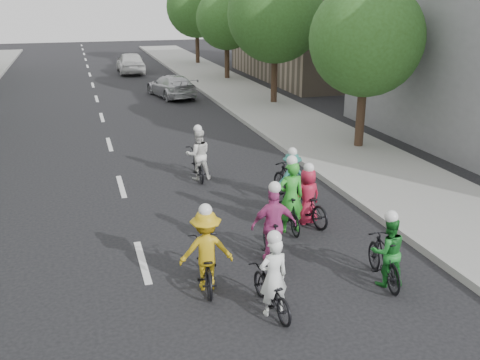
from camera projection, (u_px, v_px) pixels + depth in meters
name	position (u px, v px, depth m)	size (l,w,h in m)	color
ground	(142.00, 262.00, 11.46)	(120.00, 120.00, 0.00)	black
sidewalk_right	(302.00, 128.00, 22.68)	(4.00, 80.00, 0.15)	gray
curb_right	(259.00, 131.00, 22.14)	(0.18, 80.00, 0.18)	#999993
bldg_se	(331.00, 17.00, 36.26)	(10.00, 14.00, 8.00)	gray
tree_r_0	(366.00, 39.00, 18.56)	(4.00, 4.00, 5.97)	black
tree_r_1	(275.00, 14.00, 26.51)	(4.80, 4.80, 6.93)	black
tree_r_2	(227.00, 19.00, 34.82)	(4.00, 4.00, 5.97)	black
tree_r_3	(196.00, 7.00, 42.78)	(4.80, 4.80, 6.93)	black
cyclist_0	(272.00, 286.00, 9.50)	(0.66, 1.57, 1.62)	black
cyclist_1	(386.00, 256.00, 10.45)	(0.77, 1.66, 1.57)	black
cyclist_2	(206.00, 257.00, 10.30)	(1.10, 1.77, 1.75)	black
cyclist_3	(273.00, 232.00, 11.32)	(1.01, 1.59, 1.82)	black
cyclist_4	(306.00, 201.00, 13.32)	(0.97, 1.92, 1.58)	black
cyclist_5	(290.00, 205.00, 12.79)	(0.65, 1.51, 1.91)	black
cyclist_6	(198.00, 160.00, 16.50)	(0.80, 1.78, 1.73)	black
cyclist_7	(291.00, 180.00, 14.63)	(0.99, 1.85, 1.57)	black
follow_car_lead	(171.00, 86.00, 29.85)	(1.74, 4.27, 1.24)	#BABABF
follow_car_trail	(131.00, 63.00, 38.96)	(1.83, 4.55, 1.55)	silver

